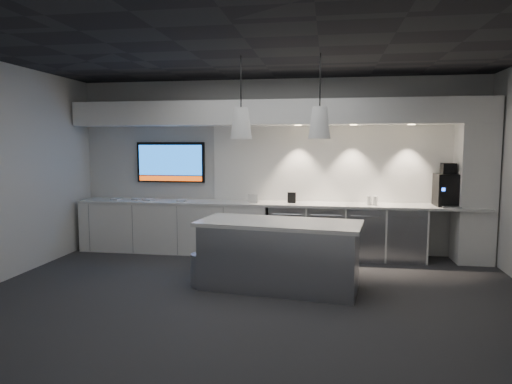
% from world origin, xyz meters
% --- Properties ---
extents(floor, '(7.00, 7.00, 0.00)m').
position_xyz_m(floor, '(0.00, 0.00, 0.00)').
color(floor, '#2C2C2F').
rests_on(floor, ground).
extents(ceiling, '(7.00, 7.00, 0.00)m').
position_xyz_m(ceiling, '(0.00, 0.00, 3.00)').
color(ceiling, black).
rests_on(ceiling, wall_back).
extents(wall_back, '(7.00, 0.00, 7.00)m').
position_xyz_m(wall_back, '(0.00, 2.50, 1.50)').
color(wall_back, silver).
rests_on(wall_back, floor).
extents(wall_front, '(7.00, 0.00, 7.00)m').
position_xyz_m(wall_front, '(0.00, -2.50, 1.50)').
color(wall_front, silver).
rests_on(wall_front, floor).
extents(back_counter, '(6.80, 0.65, 0.04)m').
position_xyz_m(back_counter, '(0.00, 2.17, 0.88)').
color(back_counter, white).
rests_on(back_counter, left_base_cabinets).
extents(left_base_cabinets, '(3.30, 0.63, 0.86)m').
position_xyz_m(left_base_cabinets, '(-1.75, 2.17, 0.43)').
color(left_base_cabinets, white).
rests_on(left_base_cabinets, floor).
extents(fridge_unit_a, '(0.60, 0.61, 0.85)m').
position_xyz_m(fridge_unit_a, '(0.25, 2.17, 0.42)').
color(fridge_unit_a, '#95989E').
rests_on(fridge_unit_a, floor).
extents(fridge_unit_b, '(0.60, 0.61, 0.85)m').
position_xyz_m(fridge_unit_b, '(0.88, 2.17, 0.42)').
color(fridge_unit_b, '#95989E').
rests_on(fridge_unit_b, floor).
extents(fridge_unit_c, '(0.60, 0.61, 0.85)m').
position_xyz_m(fridge_unit_c, '(1.51, 2.17, 0.42)').
color(fridge_unit_c, '#95989E').
rests_on(fridge_unit_c, floor).
extents(fridge_unit_d, '(0.60, 0.61, 0.85)m').
position_xyz_m(fridge_unit_d, '(2.14, 2.17, 0.42)').
color(fridge_unit_d, '#95989E').
rests_on(fridge_unit_d, floor).
extents(backsplash, '(4.60, 0.03, 1.30)m').
position_xyz_m(backsplash, '(1.20, 2.48, 1.55)').
color(backsplash, white).
rests_on(backsplash, wall_back).
extents(soffit, '(6.90, 0.60, 0.40)m').
position_xyz_m(soffit, '(0.00, 2.20, 2.40)').
color(soffit, white).
rests_on(soffit, wall_back).
extents(column, '(0.55, 0.55, 2.60)m').
position_xyz_m(column, '(3.20, 2.20, 1.30)').
color(column, white).
rests_on(column, floor).
extents(wall_tv, '(1.25, 0.07, 0.72)m').
position_xyz_m(wall_tv, '(-1.90, 2.45, 1.56)').
color(wall_tv, black).
rests_on(wall_tv, wall_back).
extents(island, '(2.20, 1.17, 0.89)m').
position_xyz_m(island, '(0.29, 0.38, 0.45)').
color(island, '#95989E').
rests_on(island, floor).
extents(bin, '(0.39, 0.39, 0.43)m').
position_xyz_m(bin, '(-0.73, 0.33, 0.22)').
color(bin, '#95989E').
rests_on(bin, floor).
extents(coffee_machine, '(0.38, 0.55, 0.68)m').
position_xyz_m(coffee_machine, '(2.79, 2.20, 1.18)').
color(coffee_machine, black).
rests_on(coffee_machine, back_counter).
extents(sign_black, '(0.14, 0.03, 0.18)m').
position_xyz_m(sign_black, '(0.31, 2.17, 0.99)').
color(sign_black, black).
rests_on(sign_black, back_counter).
extents(sign_white, '(0.18, 0.06, 0.14)m').
position_xyz_m(sign_white, '(-0.34, 2.10, 0.97)').
color(sign_white, white).
rests_on(sign_white, back_counter).
extents(cup_cluster, '(0.17, 0.17, 0.14)m').
position_xyz_m(cup_cluster, '(1.62, 2.15, 0.97)').
color(cup_cluster, white).
rests_on(cup_cluster, back_counter).
extents(tray_a, '(0.19, 0.19, 0.02)m').
position_xyz_m(tray_a, '(-2.81, 2.11, 0.91)').
color(tray_a, '#BBBBBB').
rests_on(tray_a, back_counter).
extents(tray_b, '(0.20, 0.20, 0.02)m').
position_xyz_m(tray_b, '(-2.43, 2.16, 0.91)').
color(tray_b, '#BBBBBB').
rests_on(tray_b, back_counter).
extents(tray_c, '(0.19, 0.19, 0.02)m').
position_xyz_m(tray_c, '(-2.21, 2.14, 0.91)').
color(tray_c, '#BBBBBB').
rests_on(tray_c, back_counter).
extents(tray_d, '(0.17, 0.17, 0.02)m').
position_xyz_m(tray_d, '(-1.59, 2.10, 0.91)').
color(tray_d, '#BBBBBB').
rests_on(tray_d, back_counter).
extents(pendant_left, '(0.28, 0.28, 1.10)m').
position_xyz_m(pendant_left, '(-0.21, 0.38, 2.15)').
color(pendant_left, white).
rests_on(pendant_left, ceiling).
extents(pendant_right, '(0.28, 0.28, 1.10)m').
position_xyz_m(pendant_right, '(0.79, 0.38, 2.15)').
color(pendant_right, white).
rests_on(pendant_right, ceiling).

